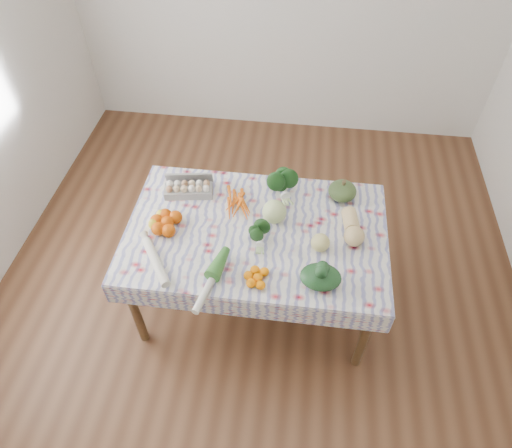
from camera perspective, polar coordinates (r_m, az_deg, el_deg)
name	(u,v)px	position (r m, az deg, el deg)	size (l,w,h in m)	color
ground	(256,296)	(3.51, 0.00, -9.04)	(4.50, 4.50, 0.00)	#51301B
dining_table	(256,239)	(2.97, 0.00, -1.84)	(1.60, 1.00, 0.75)	brown
tablecloth	(256,231)	(2.91, 0.00, -0.85)	(1.66, 1.06, 0.01)	silver
egg_carton	(189,190)	(3.13, -8.43, 4.26)	(0.32, 0.13, 0.09)	#979793
carrot_bunch	(238,204)	(3.04, -2.32, 2.54)	(0.23, 0.21, 0.04)	orange
kale_bunch	(284,187)	(3.08, 3.48, 4.68)	(0.18, 0.16, 0.16)	#153E14
kabocha_squash	(342,191)	(3.12, 10.74, 4.09)	(0.19, 0.19, 0.12)	#3F5729
cabbage	(274,212)	(2.91, 2.31, 1.55)	(0.16, 0.16, 0.16)	#C4DA88
butternut_squash	(352,226)	(2.90, 11.97, -0.28)	(0.13, 0.28, 0.13)	#DAB976
orange_cluster	(167,223)	(2.94, -11.07, 0.16)	(0.27, 0.27, 0.09)	#D14E05
broccoli	(261,238)	(2.80, 0.58, -1.71)	(0.14, 0.14, 0.10)	#194116
mandarin_cluster	(258,277)	(2.64, 0.22, -6.65)	(0.19, 0.19, 0.06)	orange
grapefruit	(320,243)	(2.79, 8.04, -2.32)	(0.12, 0.12, 0.12)	#CCC371
spinach_bag	(321,277)	(2.64, 8.08, -6.57)	(0.24, 0.19, 0.10)	#153518
daikon	(156,262)	(2.77, -12.41, -4.61)	(0.06, 0.06, 0.39)	silver
leek	(211,281)	(2.64, -5.62, -7.11)	(0.05, 0.05, 0.44)	silver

